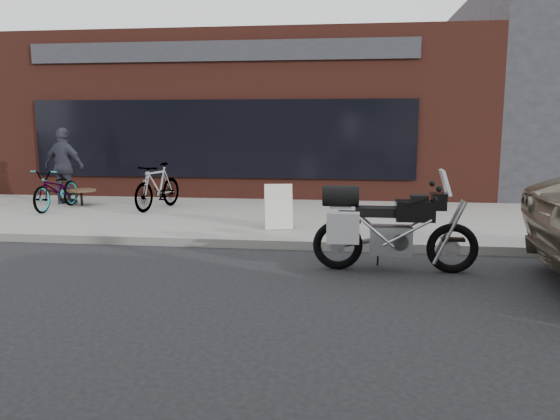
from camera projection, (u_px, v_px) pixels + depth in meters
name	position (u px, v px, depth m)	size (l,w,h in m)	color
ground	(208.00, 343.00, 5.30)	(120.00, 120.00, 0.00)	black
near_sidewalk	(288.00, 215.00, 12.14)	(44.00, 6.00, 0.15)	gray
storefront	(253.00, 119.00, 18.89)	(14.00, 10.07, 4.50)	#5D271E
motorcycle	(384.00, 227.00, 7.78)	(2.34, 0.76, 1.48)	black
bicycle_front	(57.00, 189.00, 12.45)	(0.62, 1.77, 0.93)	gray
bicycle_rear	(158.00, 186.00, 12.46)	(0.49, 1.75, 1.05)	gray
sandwich_sign	(278.00, 206.00, 10.27)	(0.60, 0.57, 0.83)	white
cafe_table	(81.00, 191.00, 13.00)	(0.68, 0.68, 0.39)	black
cafe_patron_right	(64.00, 166.00, 13.18)	(1.08, 0.45, 1.85)	#393A49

